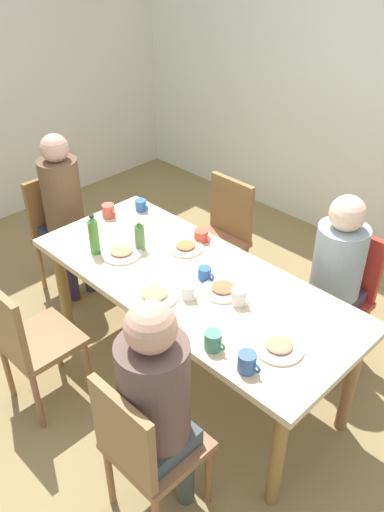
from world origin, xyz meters
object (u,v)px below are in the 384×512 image
object	(u,v)px
cup_1	(109,211)
dining_table	(192,290)
plate_1	(223,289)
chair_1	(61,228)
person_2	(156,397)
chair_3	(27,338)
cup_7	(189,292)
person_4	(336,269)
plate_2	(279,347)
cup_3	(239,297)
plate_0	(121,252)
cup_4	(205,273)
chair_4	(339,291)
bottle_0	(94,235)
person_1	(64,205)
plate_4	(154,295)
bottle_1	(140,236)
cup_0	(141,205)
plate_3	(186,247)
cup_5	(201,236)
chair_0	(222,232)
cup_2	(247,362)
chair_2	(143,446)
cup_6	(213,341)

from	to	relation	value
cup_1	dining_table	bearing A→B (deg)	-6.26
plate_1	chair_1	bearing A→B (deg)	-178.71
person_2	chair_3	world-z (taller)	person_2
cup_7	person_4	bearing A→B (deg)	65.62
person_4	plate_2	bearing A→B (deg)	-76.70
plate_1	plate_2	bearing A→B (deg)	-16.51
cup_1	cup_3	world-z (taller)	cup_3
plate_0	cup_4	bearing A→B (deg)	18.59
chair_4	cup_1	xyz separation A→B (m)	(-1.38, -0.70, 0.30)
plate_0	bottle_0	size ratio (longest dim) A/B	0.96
person_1	plate_4	distance (m)	1.29
plate_4	bottle_1	xyz separation A→B (m)	(-0.41, 0.25, 0.08)
chair_1	chair_4	size ratio (longest dim) A/B	1.00
plate_0	cup_0	distance (m)	0.55
plate_3	bottle_0	world-z (taller)	bottle_0
person_1	cup_4	size ratio (longest dim) A/B	11.58
plate_4	cup_5	world-z (taller)	cup_5
chair_3	plate_4	size ratio (longest dim) A/B	3.51
plate_4	dining_table	bearing A→B (deg)	85.26
chair_3	cup_4	distance (m)	1.05
cup_0	bottle_0	bearing A→B (deg)	-69.03
chair_0	cup_2	size ratio (longest dim) A/B	7.44
chair_4	plate_4	bearing A→B (deg)	-115.96
person_2	cup_3	xyz separation A→B (m)	(-0.16, 0.73, 0.05)
person_4	plate_2	world-z (taller)	person_4
chair_2	plate_0	distance (m)	1.21
chair_3	person_4	world-z (taller)	person_4
chair_0	plate_4	bearing A→B (deg)	-65.97
plate_2	cup_0	world-z (taller)	cup_0
person_4	chair_0	bearing A→B (deg)	174.78
cup_6	cup_4	bearing A→B (deg)	137.80
cup_1	cup_2	distance (m)	1.61
cup_3	cup_6	world-z (taller)	cup_6
plate_3	cup_6	bearing A→B (deg)	-35.82
dining_table	plate_0	world-z (taller)	plate_0
chair_0	cup_6	xyz separation A→B (m)	(0.96, -1.13, 0.30)
chair_0	cup_5	size ratio (longest dim) A/B	7.29
plate_4	bottle_0	size ratio (longest dim) A/B	0.99
plate_1	plate_2	world-z (taller)	same
cup_0	cup_4	world-z (taller)	cup_0
chair_1	cup_5	size ratio (longest dim) A/B	7.29
cup_3	cup_7	xyz separation A→B (m)	(-0.22, -0.15, -0.01)
person_1	plate_1	xyz separation A→B (m)	(1.48, 0.04, 0.04)
person_4	plate_4	bearing A→B (deg)	-118.02
cup_4	cup_5	distance (m)	0.40
plate_3	bottle_1	distance (m)	0.29
chair_4	plate_0	xyz separation A→B (m)	(-0.97, -0.93, 0.27)
dining_table	plate_1	size ratio (longest dim) A/B	8.48
cup_7	bottle_0	world-z (taller)	bottle_0
cup_5	bottle_1	bearing A→B (deg)	-120.96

